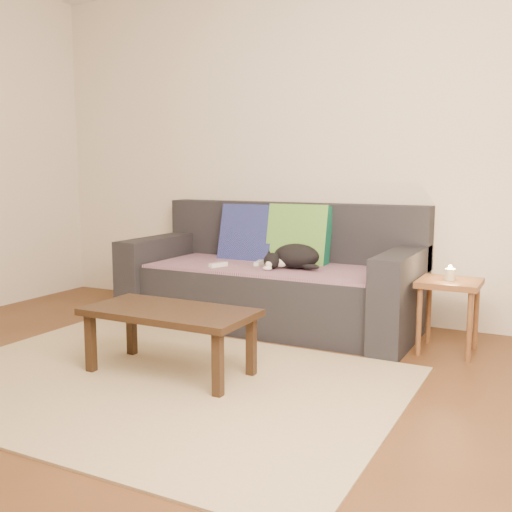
# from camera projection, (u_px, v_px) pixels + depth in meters

# --- Properties ---
(ground) EXTENTS (4.50, 4.50, 0.00)m
(ground) POSITION_uv_depth(u_px,v_px,m) (138.00, 393.00, 3.01)
(ground) COLOR brown
(ground) RESTS_ON ground
(back_wall) EXTENTS (4.50, 0.04, 2.60)m
(back_wall) POSITION_uv_depth(u_px,v_px,m) (298.00, 146.00, 4.59)
(back_wall) COLOR beige
(back_wall) RESTS_ON ground
(sofa) EXTENTS (2.10, 0.94, 0.87)m
(sofa) POSITION_uv_depth(u_px,v_px,m) (273.00, 282.00, 4.35)
(sofa) COLOR #232328
(sofa) RESTS_ON ground
(throw_blanket) EXTENTS (1.66, 0.74, 0.02)m
(throw_blanket) POSITION_uv_depth(u_px,v_px,m) (268.00, 267.00, 4.26)
(throw_blanket) COLOR #392749
(throw_blanket) RESTS_ON sofa
(cushion_navy) EXTENTS (0.44, 0.21, 0.45)m
(cushion_navy) POSITION_uv_depth(u_px,v_px,m) (248.00, 234.00, 4.59)
(cushion_navy) COLOR #111949
(cushion_navy) RESTS_ON throw_blanket
(cushion_green) EXTENTS (0.47, 0.21, 0.48)m
(cushion_green) POSITION_uv_depth(u_px,v_px,m) (299.00, 237.00, 4.40)
(cushion_green) COLOR #0E5941
(cushion_green) RESTS_ON throw_blanket
(cat) EXTENTS (0.40, 0.32, 0.17)m
(cat) POSITION_uv_depth(u_px,v_px,m) (294.00, 257.00, 4.13)
(cat) COLOR black
(cat) RESTS_ON throw_blanket
(wii_remote_a) EXTENTS (0.07, 0.15, 0.03)m
(wii_remote_a) POSITION_uv_depth(u_px,v_px,m) (259.00, 263.00, 4.28)
(wii_remote_a) COLOR white
(wii_remote_a) RESTS_ON throw_blanket
(wii_remote_b) EXTENTS (0.08, 0.15, 0.03)m
(wii_remote_b) POSITION_uv_depth(u_px,v_px,m) (218.00, 265.00, 4.21)
(wii_remote_b) COLOR white
(wii_remote_b) RESTS_ON throw_blanket
(side_table) EXTENTS (0.36, 0.36, 0.45)m
(side_table) POSITION_uv_depth(u_px,v_px,m) (449.00, 293.00, 3.64)
(side_table) COLOR brown
(side_table) RESTS_ON ground
(candle) EXTENTS (0.06, 0.06, 0.09)m
(candle) POSITION_uv_depth(u_px,v_px,m) (450.00, 274.00, 3.63)
(candle) COLOR beige
(candle) RESTS_ON side_table
(rug) EXTENTS (2.50, 1.80, 0.01)m
(rug) POSITION_uv_depth(u_px,v_px,m) (156.00, 383.00, 3.14)
(rug) COLOR tan
(rug) RESTS_ON ground
(coffee_table) EXTENTS (0.93, 0.46, 0.37)m
(coffee_table) POSITION_uv_depth(u_px,v_px,m) (170.00, 317.00, 3.24)
(coffee_table) COLOR #311F13
(coffee_table) RESTS_ON rug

